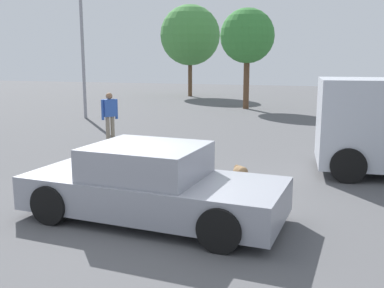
{
  "coord_description": "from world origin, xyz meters",
  "views": [
    {
      "loc": [
        2.77,
        -6.29,
        2.59
      ],
      "look_at": [
        -0.06,
        2.13,
        0.9
      ],
      "focal_mm": 41.54,
      "sensor_mm": 36.0,
      "label": 1
    }
  ],
  "objects": [
    {
      "name": "sedan_foreground",
      "position": [
        -0.09,
        0.13,
        0.57
      ],
      "size": [
        4.33,
        2.02,
        1.23
      ],
      "rotation": [
        0.0,
        0.0,
        -0.06
      ],
      "color": "gray",
      "rests_on": "ground_plane"
    },
    {
      "name": "pedestrian",
      "position": [
        -4.32,
        6.42,
        0.91
      ],
      "size": [
        0.43,
        0.47,
        1.55
      ],
      "rotation": [
        0.0,
        0.0,
        5.64
      ],
      "color": "gray",
      "rests_on": "ground_plane"
    },
    {
      "name": "tree_back_left",
      "position": [
        -2.09,
        17.27,
        3.81
      ],
      "size": [
        2.86,
        2.86,
        5.26
      ],
      "color": "brown",
      "rests_on": "ground_plane"
    },
    {
      "name": "tree_back_center",
      "position": [
        -7.64,
        24.23,
        4.3
      ],
      "size": [
        4.23,
        4.23,
        6.42
      ],
      "color": "brown",
      "rests_on": "ground_plane"
    },
    {
      "name": "light_post_near",
      "position": [
        -8.18,
        11.13,
        4.95
      ],
      "size": [
        0.44,
        0.44,
        7.46
      ],
      "color": "gray",
      "rests_on": "ground_plane"
    },
    {
      "name": "dog",
      "position": [
        0.86,
        2.55,
        0.28
      ],
      "size": [
        0.44,
        0.65,
        0.45
      ],
      "rotation": [
        0.0,
        0.0,
        5.17
      ],
      "color": "olive",
      "rests_on": "ground_plane"
    },
    {
      "name": "ground_plane",
      "position": [
        0.0,
        0.0,
        0.0
      ],
      "size": [
        80.0,
        80.0,
        0.0
      ],
      "primitive_type": "plane",
      "color": "#515154"
    }
  ]
}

